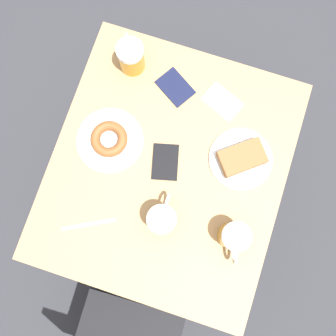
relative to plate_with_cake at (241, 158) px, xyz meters
The scene contains 11 objects.
ground_plane 0.82m from the plate_with_cake, 25.82° to the left, with size 8.00×8.00×0.00m, color #333338.
table 0.27m from the plate_with_cake, 25.82° to the left, with size 0.79×0.89×0.76m.
plate_with_cake is the anchor object (origin of this frame).
plate_with_donut 0.45m from the plate_with_cake, ahead, with size 0.23×0.23×0.04m.
beer_mug_left 0.51m from the plate_with_cake, 24.68° to the right, with size 0.10×0.13×0.12m.
beer_mug_center 0.34m from the plate_with_cake, 55.46° to the left, with size 0.09×0.14×0.12m.
beer_mug_right 0.27m from the plate_with_cake, 99.44° to the left, with size 0.09×0.13×0.12m.
napkin_folded 0.21m from the plate_with_cake, 56.28° to the right, with size 0.15×0.13×0.00m.
fork 0.56m from the plate_with_cake, 41.39° to the left, with size 0.17×0.10×0.00m.
passport_near_edge 0.26m from the plate_with_cake, 20.34° to the left, with size 0.12×0.14×0.01m.
passport_far_edge 0.34m from the plate_with_cake, 31.14° to the right, with size 0.15×0.14×0.01m.
Camera 1 is at (-0.06, 0.19, 2.03)m, focal length 40.00 mm.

